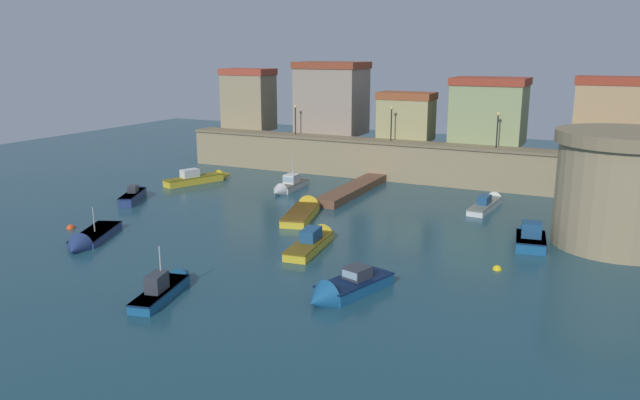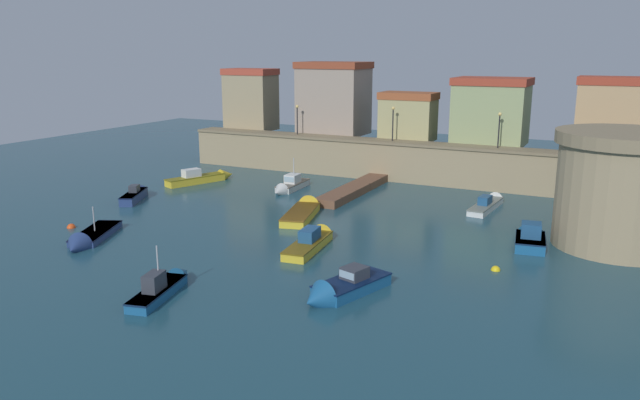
{
  "view_description": "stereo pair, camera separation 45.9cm",
  "coord_description": "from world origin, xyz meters",
  "px_view_note": "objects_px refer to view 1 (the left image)",
  "views": [
    {
      "loc": [
        20.03,
        -37.36,
        12.51
      ],
      "look_at": [
        0.0,
        3.68,
        1.41
      ],
      "focal_mm": 34.6,
      "sensor_mm": 36.0,
      "label": 1
    },
    {
      "loc": [
        20.44,
        -37.15,
        12.51
      ],
      "look_at": [
        0.0,
        3.68,
        1.41
      ],
      "focal_mm": 34.6,
      "sensor_mm": 36.0,
      "label": 2
    }
  ],
  "objects_px": {
    "quay_lamp_2": "(498,124)",
    "moored_boat_9": "(315,239)",
    "fortress_tower": "(623,189)",
    "moored_boat_3": "(488,202)",
    "mooring_buoy_1": "(71,229)",
    "moored_boat_5": "(343,289)",
    "moored_boat_1": "(135,194)",
    "moored_boat_7": "(531,237)",
    "quay_lamp_1": "(391,118)",
    "moored_boat_4": "(304,210)",
    "moored_boat_6": "(288,186)",
    "quay_lamp_0": "(295,115)",
    "moored_boat_0": "(88,240)",
    "moored_boat_2": "(167,286)",
    "mooring_buoy_0": "(497,270)",
    "moored_boat_8": "(201,178)"
  },
  "relations": [
    {
      "from": "moored_boat_2",
      "to": "moored_boat_6",
      "type": "height_order",
      "value": "moored_boat_6"
    },
    {
      "from": "quay_lamp_0",
      "to": "moored_boat_8",
      "type": "xyz_separation_m",
      "value": [
        -5.34,
        -9.58,
        -5.49
      ]
    },
    {
      "from": "moored_boat_0",
      "to": "quay_lamp_1",
      "type": "bearing_deg",
      "value": 135.92
    },
    {
      "from": "mooring_buoy_0",
      "to": "moored_boat_5",
      "type": "bearing_deg",
      "value": -130.46
    },
    {
      "from": "quay_lamp_0",
      "to": "moored_boat_8",
      "type": "distance_m",
      "value": 12.26
    },
    {
      "from": "moored_boat_1",
      "to": "moored_boat_3",
      "type": "relative_size",
      "value": 0.77
    },
    {
      "from": "moored_boat_3",
      "to": "mooring_buoy_1",
      "type": "relative_size",
      "value": 11.92
    },
    {
      "from": "moored_boat_6",
      "to": "moored_boat_7",
      "type": "xyz_separation_m",
      "value": [
        22.23,
        -6.99,
        0.08
      ]
    },
    {
      "from": "moored_boat_1",
      "to": "moored_boat_5",
      "type": "bearing_deg",
      "value": -141.17
    },
    {
      "from": "fortress_tower",
      "to": "mooring_buoy_0",
      "type": "height_order",
      "value": "fortress_tower"
    },
    {
      "from": "moored_boat_1",
      "to": "moored_boat_7",
      "type": "relative_size",
      "value": 1.25
    },
    {
      "from": "moored_boat_3",
      "to": "quay_lamp_0",
      "type": "bearing_deg",
      "value": 76.5
    },
    {
      "from": "moored_boat_4",
      "to": "moored_boat_6",
      "type": "xyz_separation_m",
      "value": [
        -5.23,
        6.83,
        0.1
      ]
    },
    {
      "from": "mooring_buoy_0",
      "to": "moored_boat_1",
      "type": "bearing_deg",
      "value": 172.35
    },
    {
      "from": "moored_boat_5",
      "to": "mooring_buoy_0",
      "type": "height_order",
      "value": "moored_boat_5"
    },
    {
      "from": "moored_boat_3",
      "to": "moored_boat_1",
      "type": "bearing_deg",
      "value": 115.51
    },
    {
      "from": "moored_boat_2",
      "to": "moored_boat_3",
      "type": "bearing_deg",
      "value": -36.91
    },
    {
      "from": "moored_boat_3",
      "to": "moored_boat_4",
      "type": "distance_m",
      "value": 15.32
    },
    {
      "from": "quay_lamp_2",
      "to": "moored_boat_8",
      "type": "bearing_deg",
      "value": -159.89
    },
    {
      "from": "moored_boat_0",
      "to": "mooring_buoy_1",
      "type": "distance_m",
      "value": 4.4
    },
    {
      "from": "moored_boat_1",
      "to": "quay_lamp_2",
      "type": "bearing_deg",
      "value": -82.3
    },
    {
      "from": "moored_boat_1",
      "to": "moored_boat_4",
      "type": "xyz_separation_m",
      "value": [
        15.43,
        1.96,
        -0.11
      ]
    },
    {
      "from": "quay_lamp_1",
      "to": "moored_boat_1",
      "type": "xyz_separation_m",
      "value": [
        -16.84,
        -17.8,
        -5.66
      ]
    },
    {
      "from": "moored_boat_0",
      "to": "moored_boat_4",
      "type": "relative_size",
      "value": 0.9
    },
    {
      "from": "moored_boat_5",
      "to": "mooring_buoy_1",
      "type": "bearing_deg",
      "value": -80.02
    },
    {
      "from": "moored_boat_4",
      "to": "moored_boat_5",
      "type": "height_order",
      "value": "moored_boat_5"
    },
    {
      "from": "mooring_buoy_0",
      "to": "mooring_buoy_1",
      "type": "height_order",
      "value": "mooring_buoy_1"
    },
    {
      "from": "moored_boat_6",
      "to": "quay_lamp_2",
      "type": "bearing_deg",
      "value": 115.24
    },
    {
      "from": "quay_lamp_2",
      "to": "moored_boat_9",
      "type": "distance_m",
      "value": 24.35
    },
    {
      "from": "mooring_buoy_0",
      "to": "fortress_tower",
      "type": "bearing_deg",
      "value": 52.96
    },
    {
      "from": "fortress_tower",
      "to": "moored_boat_9",
      "type": "xyz_separation_m",
      "value": [
        -17.88,
        -8.71,
        -3.44
      ]
    },
    {
      "from": "fortress_tower",
      "to": "moored_boat_3",
      "type": "distance_m",
      "value": 12.38
    },
    {
      "from": "moored_boat_2",
      "to": "moored_boat_5",
      "type": "relative_size",
      "value": 1.0
    },
    {
      "from": "moored_boat_2",
      "to": "mooring_buoy_1",
      "type": "relative_size",
      "value": 9.69
    },
    {
      "from": "moored_boat_2",
      "to": "moored_boat_9",
      "type": "xyz_separation_m",
      "value": [
        3.37,
        10.78,
        0.01
      ]
    },
    {
      "from": "moored_boat_3",
      "to": "mooring_buoy_1",
      "type": "distance_m",
      "value": 32.54
    },
    {
      "from": "moored_boat_7",
      "to": "quay_lamp_0",
      "type": "bearing_deg",
      "value": 50.42
    },
    {
      "from": "moored_boat_5",
      "to": "moored_boat_9",
      "type": "relative_size",
      "value": 0.85
    },
    {
      "from": "moored_boat_4",
      "to": "mooring_buoy_1",
      "type": "xyz_separation_m",
      "value": [
        -13.35,
        -10.91,
        -0.33
      ]
    },
    {
      "from": "moored_boat_5",
      "to": "moored_boat_8",
      "type": "height_order",
      "value": "moored_boat_8"
    },
    {
      "from": "moored_boat_7",
      "to": "moored_boat_0",
      "type": "bearing_deg",
      "value": 107.66
    },
    {
      "from": "quay_lamp_0",
      "to": "moored_boat_3",
      "type": "height_order",
      "value": "quay_lamp_0"
    },
    {
      "from": "moored_boat_0",
      "to": "moored_boat_1",
      "type": "height_order",
      "value": "moored_boat_0"
    },
    {
      "from": "quay_lamp_2",
      "to": "moored_boat_3",
      "type": "height_order",
      "value": "quay_lamp_2"
    },
    {
      "from": "quay_lamp_2",
      "to": "moored_boat_7",
      "type": "height_order",
      "value": "quay_lamp_2"
    },
    {
      "from": "fortress_tower",
      "to": "moored_boat_3",
      "type": "xyz_separation_m",
      "value": [
        -9.67,
        6.89,
        -3.5
      ]
    },
    {
      "from": "fortress_tower",
      "to": "quay_lamp_1",
      "type": "relative_size",
      "value": 2.63
    },
    {
      "from": "fortress_tower",
      "to": "moored_boat_2",
      "type": "xyz_separation_m",
      "value": [
        -21.25,
        -19.49,
        -3.44
      ]
    },
    {
      "from": "moored_boat_4",
      "to": "moored_boat_2",
      "type": "bearing_deg",
      "value": 167.97
    },
    {
      "from": "fortress_tower",
      "to": "quay_lamp_1",
      "type": "bearing_deg",
      "value": 146.29
    }
  ]
}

